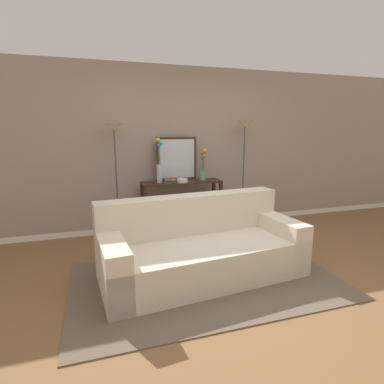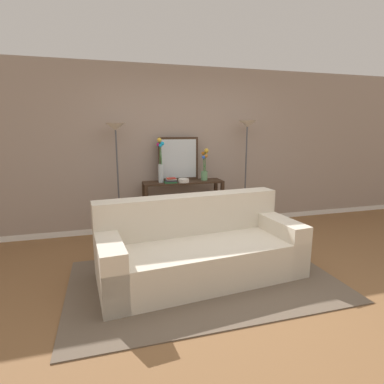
{
  "view_description": "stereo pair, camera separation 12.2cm",
  "coord_description": "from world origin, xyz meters",
  "px_view_note": "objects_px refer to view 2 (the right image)",
  "views": [
    {
      "loc": [
        -1.36,
        -2.68,
        1.64
      ],
      "look_at": [
        -0.16,
        1.12,
        0.83
      ],
      "focal_mm": 28.67,
      "sensor_mm": 36.0,
      "label": 1
    },
    {
      "loc": [
        -1.25,
        -2.71,
        1.64
      ],
      "look_at": [
        -0.16,
        1.12,
        0.83
      ],
      "focal_mm": 28.67,
      "sensor_mm": 36.0,
      "label": 2
    }
  ],
  "objects_px": {
    "floor_lamp_left": "(116,149)",
    "console_table": "(183,198)",
    "vase_short_flowers": "(205,167)",
    "couch": "(199,249)",
    "wall_mirror": "(178,159)",
    "fruit_bowl": "(184,180)",
    "vase_tall_flowers": "(161,164)",
    "book_row_under_console": "(162,231)",
    "floor_lamp_right": "(247,145)",
    "book_stack": "(171,181)"
  },
  "relations": [
    {
      "from": "couch",
      "to": "floor_lamp_left",
      "type": "distance_m",
      "value": 1.98
    },
    {
      "from": "vase_tall_flowers",
      "to": "book_row_under_console",
      "type": "relative_size",
      "value": 1.95
    },
    {
      "from": "vase_tall_flowers",
      "to": "vase_short_flowers",
      "type": "bearing_deg",
      "value": 2.07
    },
    {
      "from": "floor_lamp_right",
      "to": "vase_short_flowers",
      "type": "bearing_deg",
      "value": 178.28
    },
    {
      "from": "book_row_under_console",
      "to": "wall_mirror",
      "type": "bearing_deg",
      "value": 25.23
    },
    {
      "from": "floor_lamp_left",
      "to": "vase_tall_flowers",
      "type": "height_order",
      "value": "floor_lamp_left"
    },
    {
      "from": "couch",
      "to": "floor_lamp_left",
      "type": "xyz_separation_m",
      "value": [
        -0.8,
        1.47,
        1.05
      ]
    },
    {
      "from": "fruit_bowl",
      "to": "vase_tall_flowers",
      "type": "bearing_deg",
      "value": 164.32
    },
    {
      "from": "floor_lamp_left",
      "to": "book_row_under_console",
      "type": "distance_m",
      "value": 1.46
    },
    {
      "from": "couch",
      "to": "floor_lamp_right",
      "type": "xyz_separation_m",
      "value": [
        1.26,
        1.47,
        1.09
      ]
    },
    {
      "from": "console_table",
      "to": "vase_tall_flowers",
      "type": "bearing_deg",
      "value": -177.57
    },
    {
      "from": "wall_mirror",
      "to": "fruit_bowl",
      "type": "relative_size",
      "value": 3.98
    },
    {
      "from": "vase_short_flowers",
      "to": "book_stack",
      "type": "height_order",
      "value": "vase_short_flowers"
    },
    {
      "from": "vase_short_flowers",
      "to": "wall_mirror",
      "type": "bearing_deg",
      "value": 161.03
    },
    {
      "from": "floor_lamp_left",
      "to": "vase_tall_flowers",
      "type": "distance_m",
      "value": 0.68
    },
    {
      "from": "vase_tall_flowers",
      "to": "fruit_bowl",
      "type": "relative_size",
      "value": 3.97
    },
    {
      "from": "floor_lamp_right",
      "to": "fruit_bowl",
      "type": "bearing_deg",
      "value": -174.85
    },
    {
      "from": "floor_lamp_left",
      "to": "vase_short_flowers",
      "type": "distance_m",
      "value": 1.39
    },
    {
      "from": "vase_tall_flowers",
      "to": "book_stack",
      "type": "xyz_separation_m",
      "value": [
        0.14,
        -0.08,
        -0.25
      ]
    },
    {
      "from": "floor_lamp_right",
      "to": "vase_tall_flowers",
      "type": "height_order",
      "value": "floor_lamp_right"
    },
    {
      "from": "wall_mirror",
      "to": "book_row_under_console",
      "type": "distance_m",
      "value": 1.18
    },
    {
      "from": "floor_lamp_right",
      "to": "vase_short_flowers",
      "type": "distance_m",
      "value": 0.79
    },
    {
      "from": "console_table",
      "to": "wall_mirror",
      "type": "bearing_deg",
      "value": 104.43
    },
    {
      "from": "vase_tall_flowers",
      "to": "floor_lamp_left",
      "type": "bearing_deg",
      "value": 179.6
    },
    {
      "from": "console_table",
      "to": "vase_tall_flowers",
      "type": "height_order",
      "value": "vase_tall_flowers"
    },
    {
      "from": "floor_lamp_left",
      "to": "fruit_bowl",
      "type": "bearing_deg",
      "value": -5.75
    },
    {
      "from": "book_stack",
      "to": "book_row_under_console",
      "type": "distance_m",
      "value": 0.84
    },
    {
      "from": "floor_lamp_right",
      "to": "vase_short_flowers",
      "type": "relative_size",
      "value": 3.51
    },
    {
      "from": "couch",
      "to": "book_stack",
      "type": "bearing_deg",
      "value": 90.97
    },
    {
      "from": "floor_lamp_right",
      "to": "book_stack",
      "type": "height_order",
      "value": "floor_lamp_right"
    },
    {
      "from": "floor_lamp_left",
      "to": "console_table",
      "type": "bearing_deg",
      "value": 0.61
    },
    {
      "from": "console_table",
      "to": "vase_tall_flowers",
      "type": "distance_m",
      "value": 0.65
    },
    {
      "from": "floor_lamp_left",
      "to": "book_stack",
      "type": "bearing_deg",
      "value": -6.31
    },
    {
      "from": "console_table",
      "to": "vase_tall_flowers",
      "type": "xyz_separation_m",
      "value": [
        -0.36,
        -0.02,
        0.55
      ]
    },
    {
      "from": "vase_short_flowers",
      "to": "book_row_under_console",
      "type": "xyz_separation_m",
      "value": [
        -0.71,
        -0.01,
        -1.0
      ]
    },
    {
      "from": "book_stack",
      "to": "vase_tall_flowers",
      "type": "bearing_deg",
      "value": 149.53
    },
    {
      "from": "console_table",
      "to": "book_row_under_console",
      "type": "distance_m",
      "value": 0.63
    },
    {
      "from": "vase_short_flowers",
      "to": "couch",
      "type": "bearing_deg",
      "value": -110.29
    },
    {
      "from": "console_table",
      "to": "wall_mirror",
      "type": "xyz_separation_m",
      "value": [
        -0.04,
        0.15,
        0.61
      ]
    },
    {
      "from": "floor_lamp_right",
      "to": "book_stack",
      "type": "distance_m",
      "value": 1.39
    },
    {
      "from": "vase_short_flowers",
      "to": "book_row_under_console",
      "type": "distance_m",
      "value": 1.22
    },
    {
      "from": "couch",
      "to": "vase_short_flowers",
      "type": "height_order",
      "value": "vase_short_flowers"
    },
    {
      "from": "console_table",
      "to": "vase_short_flowers",
      "type": "bearing_deg",
      "value": 1.72
    },
    {
      "from": "couch",
      "to": "vase_tall_flowers",
      "type": "xyz_separation_m",
      "value": [
        -0.16,
        1.46,
        0.82
      ]
    },
    {
      "from": "floor_lamp_left",
      "to": "book_row_under_console",
      "type": "bearing_deg",
      "value": 0.93
    },
    {
      "from": "book_row_under_console",
      "to": "book_stack",
      "type": "bearing_deg",
      "value": -36.12
    },
    {
      "from": "floor_lamp_left",
      "to": "vase_tall_flowers",
      "type": "relative_size",
      "value": 2.55
    },
    {
      "from": "couch",
      "to": "book_row_under_console",
      "type": "relative_size",
      "value": 6.66
    },
    {
      "from": "vase_tall_flowers",
      "to": "vase_short_flowers",
      "type": "distance_m",
      "value": 0.72
    },
    {
      "from": "couch",
      "to": "book_row_under_console",
      "type": "xyz_separation_m",
      "value": [
        -0.16,
        1.48,
        -0.25
      ]
    }
  ]
}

